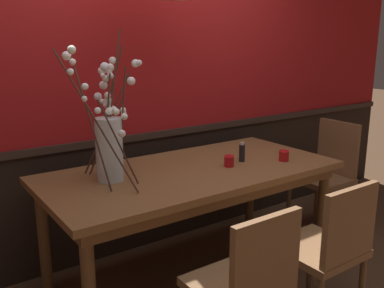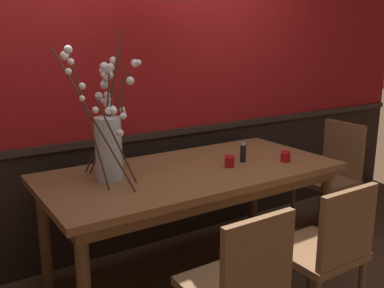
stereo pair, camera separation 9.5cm
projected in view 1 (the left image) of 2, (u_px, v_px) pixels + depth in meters
ground_plane at (192, 275)px, 2.97m from camera, size 24.00×24.00×0.00m
back_wall at (142, 78)px, 3.17m from camera, size 5.87×0.14×2.67m
dining_table at (192, 181)px, 2.81m from camera, size 1.95×0.94×0.78m
chair_near_side_left at (246, 285)px, 1.96m from camera, size 0.41×0.42×0.88m
chair_far_side_left at (102, 179)px, 3.41m from camera, size 0.43×0.43×0.90m
chair_head_east_end at (327, 170)px, 3.64m from camera, size 0.44×0.44×0.93m
chair_near_side_right at (328, 246)px, 2.34m from camera, size 0.43×0.43×0.87m
vase_with_blossoms at (109, 140)px, 2.52m from camera, size 0.52×0.62×0.89m
candle_holder_nearer_center at (284, 156)px, 2.96m from camera, size 0.07×0.07×0.07m
candle_holder_nearer_edge at (229, 161)px, 2.83m from camera, size 0.07×0.07×0.07m
condiment_bottle at (242, 152)px, 2.94m from camera, size 0.04×0.04×0.14m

